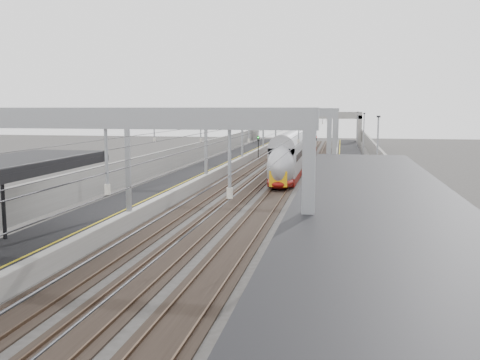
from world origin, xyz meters
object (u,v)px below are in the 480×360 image
at_px(overbridge, 307,120).
at_px(signal_green, 258,143).
at_px(bench, 386,275).
at_px(train, 298,152).

xyz_separation_m(overbridge, signal_green, (-5.20, -30.66, -2.89)).
distance_m(bench, signal_green, 61.34).
relative_size(bench, signal_green, 0.51).
height_order(overbridge, signal_green, overbridge).
bearing_deg(signal_green, overbridge, 80.37).
height_order(train, bench, train).
bearing_deg(train, bench, -81.79).
relative_size(overbridge, signal_green, 6.33).
xyz_separation_m(overbridge, bench, (8.70, -90.40, -3.77)).
distance_m(train, bench, 50.47).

